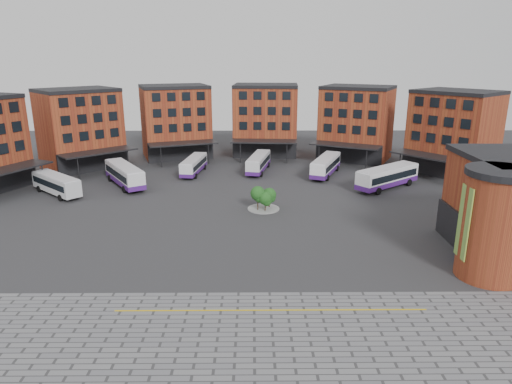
{
  "coord_description": "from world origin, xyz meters",
  "views": [
    {
      "loc": [
        0.5,
        -47.48,
        20.43
      ],
      "look_at": [
        0.92,
        6.93,
        4.0
      ],
      "focal_mm": 32.0,
      "sensor_mm": 36.0,
      "label": 1
    }
  ],
  "objects_px": {
    "bus_b": "(125,175)",
    "blue_car": "(479,258)",
    "bus_e": "(326,165)",
    "bus_f": "(387,177)",
    "bus_c": "(194,165)",
    "bus_a": "(56,183)",
    "bus_d": "(258,163)",
    "tree_island": "(264,197)"
  },
  "relations": [
    {
      "from": "bus_f",
      "to": "blue_car",
      "type": "relative_size",
      "value": 2.76
    },
    {
      "from": "bus_a",
      "to": "blue_car",
      "type": "relative_size",
      "value": 2.32
    },
    {
      "from": "bus_a",
      "to": "bus_d",
      "type": "distance_m",
      "value": 33.87
    },
    {
      "from": "tree_island",
      "to": "bus_c",
      "type": "relative_size",
      "value": 0.42
    },
    {
      "from": "bus_b",
      "to": "bus_c",
      "type": "bearing_deg",
      "value": 4.85
    },
    {
      "from": "bus_a",
      "to": "bus_f",
      "type": "bearing_deg",
      "value": -44.5
    },
    {
      "from": "tree_island",
      "to": "bus_a",
      "type": "distance_m",
      "value": 32.15
    },
    {
      "from": "bus_b",
      "to": "bus_f",
      "type": "height_order",
      "value": "bus_f"
    },
    {
      "from": "tree_island",
      "to": "blue_car",
      "type": "bearing_deg",
      "value": -38.85
    },
    {
      "from": "tree_island",
      "to": "bus_a",
      "type": "xyz_separation_m",
      "value": [
        -31.3,
        7.36,
        0.0
      ]
    },
    {
      "from": "tree_island",
      "to": "bus_f",
      "type": "relative_size",
      "value": 0.38
    },
    {
      "from": "bus_b",
      "to": "bus_e",
      "type": "xyz_separation_m",
      "value": [
        33.56,
        6.49,
        -0.1
      ]
    },
    {
      "from": "blue_car",
      "to": "bus_c",
      "type": "bearing_deg",
      "value": 63.65
    },
    {
      "from": "bus_e",
      "to": "blue_car",
      "type": "distance_m",
      "value": 37.28
    },
    {
      "from": "bus_c",
      "to": "tree_island",
      "type": "bearing_deg",
      "value": -51.09
    },
    {
      "from": "bus_d",
      "to": "bus_e",
      "type": "bearing_deg",
      "value": -1.13
    },
    {
      "from": "bus_c",
      "to": "bus_e",
      "type": "distance_m",
      "value": 23.37
    },
    {
      "from": "bus_a",
      "to": "bus_c",
      "type": "bearing_deg",
      "value": -14.7
    },
    {
      "from": "bus_c",
      "to": "blue_car",
      "type": "bearing_deg",
      "value": -40.26
    },
    {
      "from": "bus_a",
      "to": "bus_b",
      "type": "relative_size",
      "value": 0.82
    },
    {
      "from": "bus_f",
      "to": "bus_c",
      "type": "bearing_deg",
      "value": -144.35
    },
    {
      "from": "bus_f",
      "to": "bus_a",
      "type": "bearing_deg",
      "value": -124.23
    },
    {
      "from": "bus_a",
      "to": "bus_b",
      "type": "distance_m",
      "value": 10.26
    },
    {
      "from": "bus_e",
      "to": "tree_island",
      "type": "bearing_deg",
      "value": -98.56
    },
    {
      "from": "bus_a",
      "to": "bus_f",
      "type": "height_order",
      "value": "bus_f"
    },
    {
      "from": "bus_d",
      "to": "blue_car",
      "type": "relative_size",
      "value": 2.67
    },
    {
      "from": "bus_b",
      "to": "blue_car",
      "type": "bearing_deg",
      "value": -66.27
    },
    {
      "from": "bus_b",
      "to": "bus_f",
      "type": "distance_m",
      "value": 42.12
    },
    {
      "from": "bus_b",
      "to": "bus_d",
      "type": "bearing_deg",
      "value": -9.32
    },
    {
      "from": "bus_b",
      "to": "bus_d",
      "type": "distance_m",
      "value": 23.64
    },
    {
      "from": "bus_d",
      "to": "bus_f",
      "type": "relative_size",
      "value": 0.97
    },
    {
      "from": "bus_c",
      "to": "bus_d",
      "type": "bearing_deg",
      "value": 15.1
    },
    {
      "from": "tree_island",
      "to": "bus_c",
      "type": "xyz_separation_m",
      "value": [
        -12.05,
        19.97,
        -0.24
      ]
    },
    {
      "from": "bus_a",
      "to": "tree_island",
      "type": "bearing_deg",
      "value": -61.17
    },
    {
      "from": "bus_e",
      "to": "bus_f",
      "type": "xyz_separation_m",
      "value": [
        8.51,
        -8.3,
        0.13
      ]
    },
    {
      "from": "bus_c",
      "to": "bus_f",
      "type": "bearing_deg",
      "value": -8.86
    },
    {
      "from": "tree_island",
      "to": "bus_f",
      "type": "height_order",
      "value": "bus_f"
    },
    {
      "from": "bus_b",
      "to": "blue_car",
      "type": "xyz_separation_m",
      "value": [
        43.58,
        -29.4,
        -1.18
      ]
    },
    {
      "from": "bus_a",
      "to": "bus_b",
      "type": "bearing_deg",
      "value": -19.54
    },
    {
      "from": "tree_island",
      "to": "bus_d",
      "type": "xyz_separation_m",
      "value": [
        -0.5,
        21.45,
        -0.16
      ]
    },
    {
      "from": "bus_b",
      "to": "bus_c",
      "type": "xyz_separation_m",
      "value": [
        10.22,
        7.74,
        -0.29
      ]
    },
    {
      "from": "bus_a",
      "to": "bus_d",
      "type": "xyz_separation_m",
      "value": [
        30.79,
        14.09,
        -0.16
      ]
    }
  ]
}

